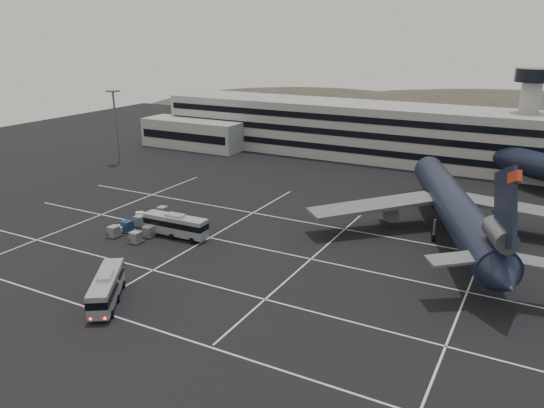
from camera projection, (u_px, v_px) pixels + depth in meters
The scene contains 11 objects.
ground at pixel (228, 253), 80.05m from camera, with size 260.00×260.00×0.00m, color black.
lane_markings at pixel (235, 253), 80.23m from camera, with size 90.00×55.62×0.01m.
terminal at pixel (364, 131), 138.82m from camera, with size 125.00×26.00×24.00m.
hills at pixel (489, 143), 218.15m from camera, with size 352.00×180.00×44.00m.
lightpole_left at pixel (115, 117), 130.38m from camera, with size 2.40×2.40×18.28m.
trijet_main at pixel (455, 208), 84.08m from camera, with size 44.01×55.26×18.08m.
bus_near at pixel (106, 287), 64.92m from camera, with size 8.18×10.58×3.88m.
bus_far at pixel (176, 225), 85.72m from camera, with size 11.23×3.12×3.94m.
tug_a at pixel (118, 230), 87.73m from camera, with size 1.69×2.50×1.50m.
tug_b at pixel (143, 216), 93.93m from camera, with size 2.60×2.81×1.56m.
uld_cluster at pixel (146, 225), 89.38m from camera, with size 7.22×14.20×1.81m.
Camera 1 is at (40.76, -61.84, 31.97)m, focal length 35.00 mm.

